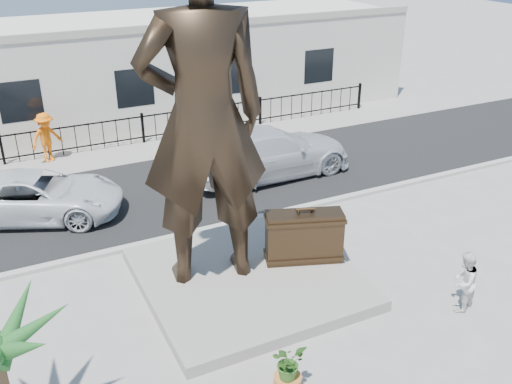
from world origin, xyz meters
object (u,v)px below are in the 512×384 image
statue (203,119)px  tourist (464,282)px  suitcase (304,237)px  car_white (36,196)px

statue → tourist: bearing=152.8°
tourist → suitcase: bearing=-73.3°
statue → suitcase: size_ratio=4.15×
suitcase → car_white: bearing=153.1°
suitcase → tourist: (2.53, -3.17, -0.23)m
car_white → tourist: bearing=-115.2°
suitcase → car_white: 8.68m
statue → suitcase: (2.48, -0.55, -3.43)m
tourist → car_white: tourist is taller
statue → tourist: (5.01, -3.72, -3.66)m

